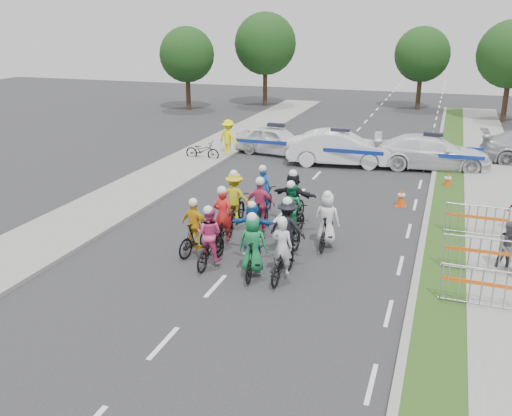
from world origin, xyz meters
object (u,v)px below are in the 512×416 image
(rider_12, at_px, (263,198))
(marshal_hiviz, at_px, (229,138))
(rider_4, at_px, (287,235))
(rider_0, at_px, (282,258))
(police_car_1, at_px, (340,148))
(cone_0, at_px, (401,198))
(rider_9, at_px, (261,211))
(police_car_0, at_px, (276,140))
(parked_bike, at_px, (202,150))
(rider_10, at_px, (235,204))
(cone_1, at_px, (448,180))
(spectator_1, at_px, (509,248))
(rider_5, at_px, (253,231))
(rider_7, at_px, (327,225))
(tree_4, at_px, (422,55))
(rider_1, at_px, (253,252))
(police_car_2, at_px, (432,152))
(tree_0, at_px, (187,55))
(barrier_1, at_px, (479,256))
(rider_3, at_px, (195,232))
(rider_11, at_px, (293,202))
(tree_1, at_px, (512,54))
(tree_3, at_px, (265,44))
(barrier_2, at_px, (476,222))
(barrier_0, at_px, (482,289))
(rider_6, at_px, (223,226))
(rider_2, at_px, (210,243))
(rider_8, at_px, (291,216))

(rider_12, distance_m, marshal_hiviz, 9.66)
(rider_4, bearing_deg, rider_0, 106.50)
(police_car_1, bearing_deg, cone_0, -156.68)
(rider_9, distance_m, cone_0, 6.12)
(police_car_0, distance_m, parked_bike, 3.98)
(rider_10, bearing_deg, police_car_1, -103.40)
(police_car_0, height_order, cone_1, police_car_0)
(police_car_1, xyz_separation_m, spectator_1, (6.90, -10.89, -0.06))
(rider_5, distance_m, rider_7, 2.37)
(tree_4, bearing_deg, rider_1, -93.90)
(rider_10, bearing_deg, police_car_2, -123.27)
(rider_12, bearing_deg, tree_0, -59.10)
(rider_12, xyz_separation_m, barrier_1, (7.31, -2.93, -0.07))
(cone_1, bearing_deg, rider_3, -125.83)
(rider_5, distance_m, police_car_2, 13.40)
(rider_11, xyz_separation_m, tree_1, (8.31, 24.67, 3.70))
(rider_3, height_order, tree_4, tree_4)
(police_car_0, relative_size, police_car_1, 0.86)
(rider_0, distance_m, tree_3, 32.99)
(tree_3, height_order, tree_4, tree_3)
(police_car_0, xyz_separation_m, tree_4, (6.05, 18.47, 3.45))
(rider_9, relative_size, spectator_1, 1.27)
(rider_10, distance_m, barrier_2, 8.04)
(rider_12, distance_m, barrier_0, 8.91)
(rider_11, xyz_separation_m, police_car_2, (4.18, 9.71, -0.05))
(rider_4, bearing_deg, tree_3, -64.47)
(rider_3, xyz_separation_m, rider_4, (2.75, 0.54, 0.06))
(rider_6, distance_m, police_car_2, 13.52)
(rider_1, distance_m, barrier_1, 6.32)
(rider_1, bearing_deg, tree_3, -78.99)
(marshal_hiviz, bearing_deg, rider_3, 128.24)
(rider_2, height_order, cone_0, rider_2)
(rider_1, distance_m, rider_6, 2.50)
(parked_bike, relative_size, tree_1, 0.27)
(marshal_hiviz, xyz_separation_m, parked_bike, (-0.91, -1.32, -0.47))
(rider_2, height_order, rider_3, rider_2)
(cone_1, height_order, tree_0, tree_0)
(rider_2, distance_m, rider_9, 3.01)
(cone_1, bearing_deg, police_car_2, 104.54)
(rider_8, relative_size, rider_10, 1.00)
(rider_8, distance_m, police_car_1, 10.11)
(parked_bike, bearing_deg, cone_0, -113.99)
(rider_4, distance_m, barrier_1, 5.42)
(rider_12, bearing_deg, police_car_0, -76.08)
(rider_11, relative_size, cone_0, 2.87)
(rider_7, relative_size, parked_bike, 1.04)
(rider_6, distance_m, barrier_2, 8.26)
(rider_11, relative_size, marshal_hiviz, 1.07)
(rider_6, relative_size, rider_12, 1.05)
(barrier_1, height_order, barrier_2, same)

